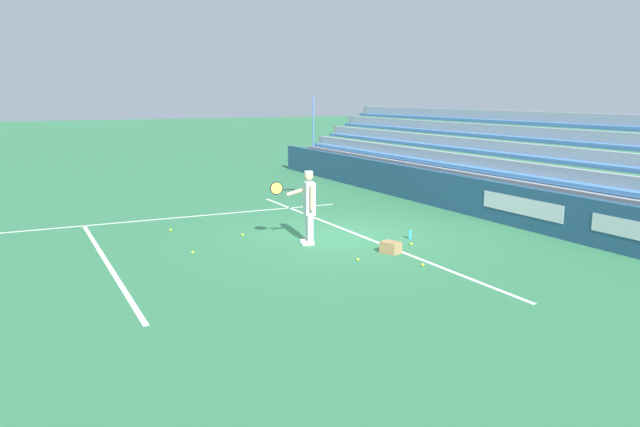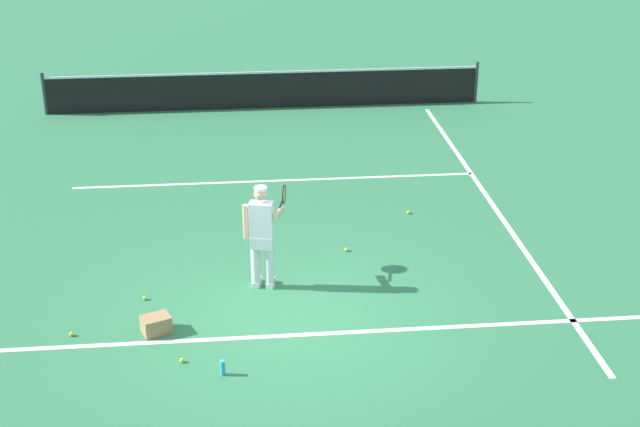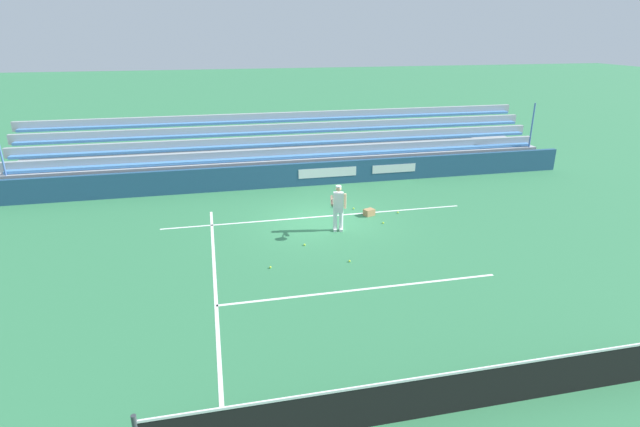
% 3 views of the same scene
% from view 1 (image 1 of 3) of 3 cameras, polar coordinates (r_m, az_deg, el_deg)
% --- Properties ---
extents(ground_plane, '(160.00, 160.00, 0.00)m').
position_cam_1_polar(ground_plane, '(15.45, 1.68, -2.06)').
color(ground_plane, '#337A4C').
extents(court_baseline_white, '(12.00, 0.10, 0.01)m').
position_cam_1_polar(court_baseline_white, '(15.69, 3.29, -1.87)').
color(court_baseline_white, white).
rests_on(court_baseline_white, ground).
extents(court_sideline_white, '(0.10, 12.00, 0.01)m').
position_cam_1_polar(court_sideline_white, '(17.99, -16.02, -0.64)').
color(court_sideline_white, white).
rests_on(court_sideline_white, ground).
extents(court_service_line_white, '(8.22, 0.10, 0.01)m').
position_cam_1_polar(court_service_line_white, '(13.80, -18.93, -4.21)').
color(court_service_line_white, white).
rests_on(court_service_line_white, ground).
extents(back_wall_sponsor_board, '(27.27, 0.25, 1.10)m').
position_cam_1_polar(back_wall_sponsor_board, '(18.05, 15.12, 1.21)').
color(back_wall_sponsor_board, navy).
rests_on(back_wall_sponsor_board, ground).
extents(bleacher_stand, '(25.90, 3.20, 3.40)m').
position_cam_1_polar(bleacher_stand, '(19.57, 20.03, 2.27)').
color(bleacher_stand, '#9EA3A8').
rests_on(bleacher_stand, ground).
extents(tennis_player, '(0.72, 0.96, 1.71)m').
position_cam_1_polar(tennis_player, '(14.45, -1.10, 0.66)').
color(tennis_player, silver).
rests_on(tennis_player, ground).
extents(ball_box_cardboard, '(0.48, 0.43, 0.26)m').
position_cam_1_polar(ball_box_cardboard, '(13.83, 6.48, -3.10)').
color(ball_box_cardboard, '#A87F51').
rests_on(ball_box_cardboard, ground).
extents(tennis_ball_near_player, '(0.07, 0.07, 0.07)m').
position_cam_1_polar(tennis_ball_near_player, '(14.63, 8.34, -2.77)').
color(tennis_ball_near_player, '#CCE533').
rests_on(tennis_ball_near_player, ground).
extents(tennis_ball_midcourt, '(0.07, 0.07, 0.07)m').
position_cam_1_polar(tennis_ball_midcourt, '(15.54, -7.10, -1.94)').
color(tennis_ball_midcourt, '#CCE533').
rests_on(tennis_ball_midcourt, ground).
extents(tennis_ball_far_left, '(0.07, 0.07, 0.07)m').
position_cam_1_polar(tennis_ball_far_left, '(12.88, 9.37, -4.66)').
color(tennis_ball_far_left, '#CCE533').
rests_on(tennis_ball_far_left, ground).
extents(tennis_ball_toward_net, '(0.07, 0.07, 0.07)m').
position_cam_1_polar(tennis_ball_toward_net, '(14.01, -11.56, -3.48)').
color(tennis_ball_toward_net, '#CCE533').
rests_on(tennis_ball_toward_net, ground).
extents(tennis_ball_stray_back, '(0.07, 0.07, 0.07)m').
position_cam_1_polar(tennis_ball_stray_back, '(13.15, 3.47, -4.22)').
color(tennis_ball_stray_back, '#CCE533').
rests_on(tennis_ball_stray_back, ground).
extents(tennis_ball_on_baseline, '(0.07, 0.07, 0.07)m').
position_cam_1_polar(tennis_ball_on_baseline, '(16.42, -13.50, -1.47)').
color(tennis_ball_on_baseline, '#CCE533').
rests_on(tennis_ball_on_baseline, ground).
extents(water_bottle, '(0.07, 0.07, 0.22)m').
position_cam_1_polar(water_bottle, '(15.26, 8.23, -1.91)').
color(water_bottle, '#33B2E5').
rests_on(water_bottle, ground).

